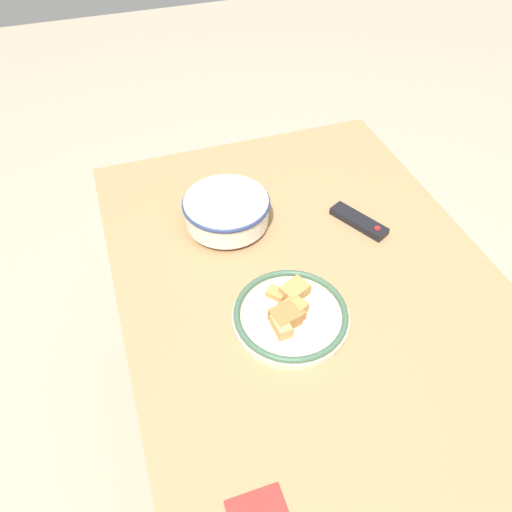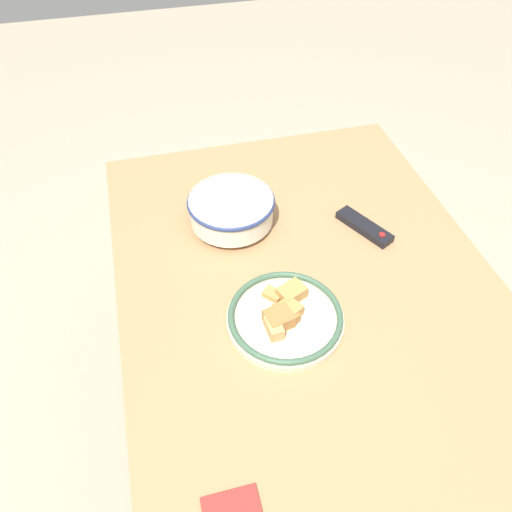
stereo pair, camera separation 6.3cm
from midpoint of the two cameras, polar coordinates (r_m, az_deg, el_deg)
The scene contains 5 objects.
ground_plane at distance 1.82m, azimuth 5.62°, elevation -19.45°, with size 8.00×8.00×0.00m, color #B7A88E.
dining_table at distance 1.25m, azimuth 7.76°, elevation -6.77°, with size 1.31×0.91×0.75m.
noodle_bowl at distance 1.31m, azimuth -1.45°, elevation 5.35°, with size 0.23×0.23×0.09m.
food_plate at distance 1.11m, azimuth 4.96°, elevation -6.96°, with size 0.26×0.26×0.05m.
tv_remote at distance 1.36m, azimuth 13.59°, elevation 3.25°, with size 0.17×0.11×0.02m.
Camera 2 is at (0.69, -0.32, 1.65)m, focal length 35.00 mm.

